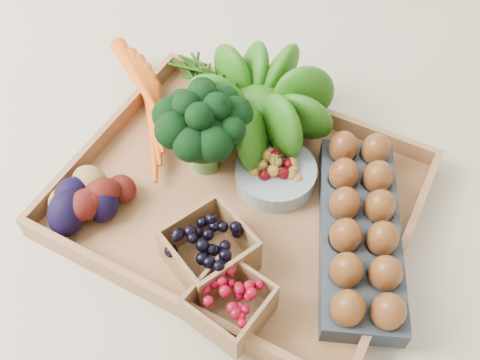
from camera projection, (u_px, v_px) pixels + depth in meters
The scene contains 10 objects.
ground at pixel (240, 201), 0.91m from camera, with size 4.00×4.00×0.00m, color beige.
tray at pixel (240, 199), 0.90m from camera, with size 0.55×0.45×0.01m, color #A97447.
carrots at pixel (153, 110), 0.98m from camera, with size 0.23×0.16×0.05m, color #EC5810, non-canonical shape.
lettuce at pixel (260, 99), 0.92m from camera, with size 0.16×0.16×0.16m, color #14460B.
broccoli at pixel (204, 142), 0.89m from camera, with size 0.16×0.16×0.12m, color black, non-canonical shape.
cherry_bowl at pixel (276, 175), 0.90m from camera, with size 0.14×0.14×0.04m, color #8C9EA5.
egg_carton at pixel (359, 233), 0.83m from camera, with size 0.12×0.34×0.04m, color #343B43.
potatoes at pixel (87, 191), 0.85m from camera, with size 0.15×0.15×0.09m, color #400D0A, non-canonical shape.
punnet_blackberry at pixel (209, 250), 0.79m from camera, with size 0.11×0.11×0.08m, color black.
punnet_raspberry at pixel (230, 304), 0.74m from camera, with size 0.10×0.10×0.07m, color maroon.
Camera 1 is at (0.24, -0.45, 0.75)m, focal length 40.00 mm.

